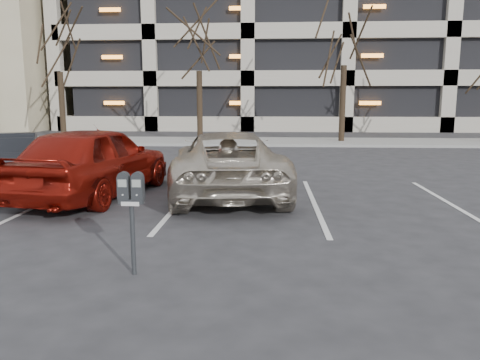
# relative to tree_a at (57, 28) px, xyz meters

# --- Properties ---
(ground) EXTENTS (140.00, 140.00, 0.00)m
(ground) POSITION_rel_tree_a_xyz_m (10.00, -16.00, -5.60)
(ground) COLOR #28282B
(ground) RESTS_ON ground
(sidewalk) EXTENTS (80.00, 4.00, 0.12)m
(sidewalk) POSITION_rel_tree_a_xyz_m (10.00, 0.00, -5.54)
(sidewalk) COLOR gray
(sidewalk) RESTS_ON ground
(stall_lines) EXTENTS (16.90, 5.20, 0.00)m
(stall_lines) POSITION_rel_tree_a_xyz_m (8.60, -13.70, -5.59)
(stall_lines) COLOR silver
(stall_lines) RESTS_ON ground
(parking_garage) EXTENTS (52.00, 20.00, 19.00)m
(parking_garage) POSITION_rel_tree_a_xyz_m (22.00, 17.84, 3.67)
(parking_garage) COLOR black
(parking_garage) RESTS_ON ground
(tree_a) EXTENTS (3.41, 3.41, 7.75)m
(tree_a) POSITION_rel_tree_a_xyz_m (0.00, 0.00, 0.00)
(tree_a) COLOR black
(tree_a) RESTS_ON ground
(tree_b) EXTENTS (3.43, 3.43, 7.79)m
(tree_b) POSITION_rel_tree_a_xyz_m (7.00, 0.00, 0.03)
(tree_b) COLOR black
(tree_b) RESTS_ON ground
(tree_c) EXTENTS (3.66, 3.66, 8.31)m
(tree_c) POSITION_rel_tree_a_xyz_m (14.00, 0.00, 0.41)
(tree_c) COLOR black
(tree_c) RESTS_ON ground
(parking_meter) EXTENTS (0.32, 0.13, 1.25)m
(parking_meter) POSITION_rel_tree_a_xyz_m (8.80, -17.86, -4.64)
(parking_meter) COLOR black
(parking_meter) RESTS_ON ground
(suv_silver) EXTENTS (3.03, 5.40, 1.43)m
(suv_silver) POSITION_rel_tree_a_xyz_m (9.52, -12.83, -4.88)
(suv_silver) COLOR beige
(suv_silver) RESTS_ON ground
(car_red) EXTENTS (2.58, 4.92, 1.60)m
(car_red) POSITION_rel_tree_a_xyz_m (6.63, -13.32, -4.80)
(car_red) COLOR maroon
(car_red) RESTS_ON ground
(car_dark) EXTENTS (3.04, 4.39, 1.37)m
(car_dark) POSITION_rel_tree_a_xyz_m (4.24, -12.69, -4.91)
(car_dark) COLOR black
(car_dark) RESTS_ON ground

